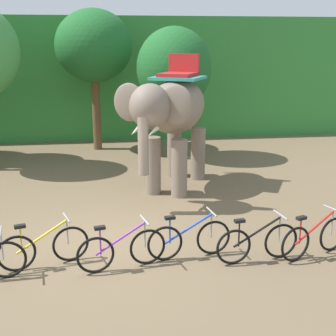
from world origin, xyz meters
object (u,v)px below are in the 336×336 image
at_px(bike_purple, 122,249).
at_px(bike_red, 314,238).
at_px(tree_left, 94,46).
at_px(bike_black, 257,242).
at_px(bike_blue, 189,239).
at_px(elephant, 173,113).
at_px(tree_center, 174,68).
at_px(bike_yellow, 44,247).

relative_size(bike_purple, bike_red, 1.04).
xyz_separation_m(tree_left, bike_red, (4.34, -10.10, -3.55)).
distance_m(bike_purple, bike_black, 2.60).
distance_m(bike_purple, bike_blue, 1.36).
bearing_deg(elephant, tree_center, 80.94).
bearing_deg(bike_purple, bike_blue, 12.28).
distance_m(bike_yellow, bike_purple, 1.48).
relative_size(bike_yellow, bike_black, 0.97).
distance_m(elephant, bike_red, 5.44).
distance_m(tree_left, tree_center, 3.45).
bearing_deg(elephant, bike_blue, -94.08).
distance_m(elephant, bike_yellow, 5.66).
bearing_deg(bike_purple, bike_black, -0.99).
bearing_deg(bike_purple, bike_yellow, 168.48).
height_order(bike_purple, bike_red, same).
height_order(bike_blue, bike_red, same).
distance_m(tree_left, bike_purple, 10.74).
bearing_deg(elephant, bike_black, -78.52).
xyz_separation_m(bike_purple, bike_black, (2.60, -0.04, 0.00)).
xyz_separation_m(tree_left, bike_blue, (1.89, -9.83, -3.55)).
relative_size(bike_yellow, bike_red, 1.02).
relative_size(elephant, bike_blue, 2.42).
relative_size(tree_left, bike_purple, 3.17).
relative_size(bike_yellow, bike_purple, 0.98).
height_order(bike_blue, bike_black, same).
height_order(elephant, bike_yellow, elephant).
xyz_separation_m(elephant, bike_blue, (-0.31, -4.39, -1.82)).
height_order(tree_left, bike_blue, tree_left).
bearing_deg(tree_center, bike_red, -79.03).
relative_size(tree_center, bike_purple, 2.76).
distance_m(bike_yellow, bike_black, 4.06).
xyz_separation_m(bike_blue, bike_black, (1.27, -0.33, 0.00)).
relative_size(elephant, bike_yellow, 2.49).
relative_size(elephant, bike_black, 2.42).
bearing_deg(bike_purple, tree_center, 74.95).
relative_size(tree_left, elephant, 1.29).
bearing_deg(bike_blue, bike_red, -6.32).
xyz_separation_m(bike_yellow, bike_blue, (2.77, -0.01, 0.00)).
bearing_deg(tree_center, bike_black, -87.22).
height_order(tree_left, bike_red, tree_left).
height_order(bike_purple, bike_black, same).
height_order(bike_yellow, bike_purple, same).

